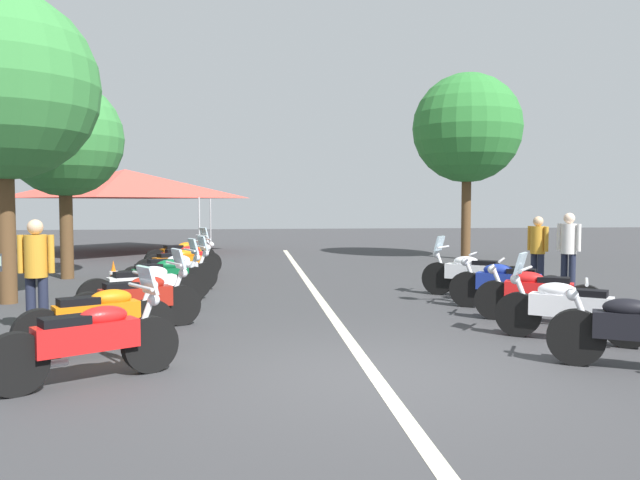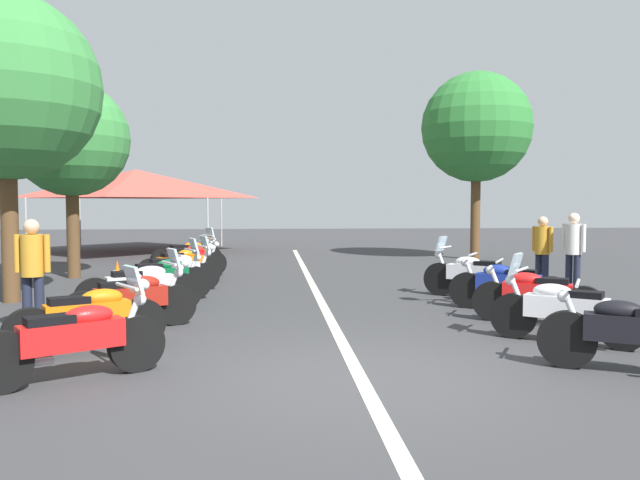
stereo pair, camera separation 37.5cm
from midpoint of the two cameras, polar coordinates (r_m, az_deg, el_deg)
The scene contains 24 objects.
ground_plane at distance 7.09m, azimuth 5.21°, elevation -12.28°, with size 80.00×80.00×0.00m, color #38383A.
lane_centre_stripe at distance 13.18m, azimuth 0.60°, elevation -4.95°, with size 24.93×0.16×0.01m, color beige.
motorcycle_left_row_0 at distance 7.25m, azimuth -19.78°, elevation -8.32°, with size 1.22×1.80×1.21m.
motorcycle_left_row_1 at distance 8.53m, azimuth -18.85°, elevation -6.61°, with size 1.10×1.82×1.00m.
motorcycle_left_row_2 at distance 9.95m, azimuth -15.43°, elevation -5.11°, with size 1.08×1.86×1.21m.
motorcycle_left_row_3 at distance 11.28m, azimuth -14.86°, elevation -4.10°, with size 1.07×2.02×1.01m.
motorcycle_left_row_4 at distance 12.63m, azimuth -13.18°, elevation -3.27°, with size 1.01×1.90×1.21m.
motorcycle_left_row_5 at distance 13.91m, azimuth -12.25°, elevation -2.71°, with size 1.11×1.96×1.19m.
motorcycle_left_row_6 at distance 15.26m, azimuth -11.63°, elevation -2.16°, with size 1.28×1.89×1.00m.
motorcycle_left_row_7 at distance 16.74m, azimuth -11.04°, elevation -1.70°, with size 1.07×1.91×0.99m.
motorcycle_left_row_8 at distance 18.02m, azimuth -11.21°, elevation -1.28°, with size 1.27×1.88×1.22m.
motorcycle_right_row_0 at distance 8.01m, azimuth 27.60°, elevation -7.42°, with size 1.14×1.90×1.01m.
motorcycle_right_row_1 at distance 9.30m, azimuth 22.12°, elevation -5.81°, with size 1.34×1.72×1.21m.
motorcycle_right_row_2 at distance 10.64m, azimuth 19.79°, elevation -4.69°, with size 1.11×1.83×1.00m.
motorcycle_right_row_3 at distance 11.74m, azimuth 17.36°, elevation -3.88°, with size 1.21×1.87×1.01m.
motorcycle_right_row_4 at distance 13.10m, azimuth 14.56°, elevation -3.01°, with size 1.46×1.85×1.23m.
traffic_cone_0 at distance 15.06m, azimuth -17.09°, elevation -2.95°, with size 0.36×0.36×0.61m.
bystander_0 at distance 14.56m, azimuth 20.06°, elevation -0.64°, with size 0.48×0.32×1.62m.
bystander_1 at distance 10.17m, azimuth -23.48°, elevation -2.17°, with size 0.32×0.53×1.67m.
bystander_2 at distance 14.20m, azimuth 22.53°, elevation -0.57°, with size 0.46×0.33×1.70m.
roadside_tree_0 at distance 22.16m, azimuth 14.39°, elevation 9.76°, with size 3.67×3.67×6.27m.
roadside_tree_1 at distance 17.25m, azimuth -20.91°, elevation 8.43°, with size 2.90×2.90×4.97m.
roadside_tree_2 at distance 13.58m, azimuth -25.70°, elevation 12.24°, with size 3.52×3.52×5.86m.
event_tent at distance 25.56m, azimuth -15.82°, elevation 4.89°, with size 6.74×6.74×3.20m.
Camera 2 is at (-6.72, 0.97, 1.91)m, focal length 35.53 mm.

